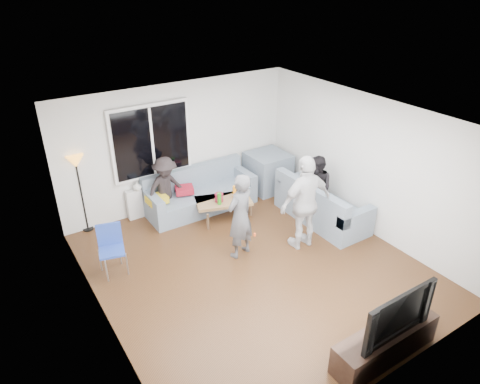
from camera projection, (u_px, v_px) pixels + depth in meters
floor at (254, 267)px, 7.46m from camera, size 5.00×5.50×0.04m
ceiling at (257, 119)px, 6.24m from camera, size 5.00×5.50×0.04m
wall_back at (178, 146)px, 8.91m from camera, size 5.00×0.04×2.60m
wall_front at (399, 301)px, 4.79m from camera, size 5.00×0.04×2.60m
wall_left at (96, 251)px, 5.63m from camera, size 0.04×5.50×2.60m
wall_right at (367, 165)px, 8.07m from camera, size 0.04×5.50×2.60m
window_frame at (151, 141)px, 8.44m from camera, size 1.62×0.06×1.47m
window_glass at (152, 142)px, 8.41m from camera, size 1.50×0.02×1.35m
window_mullion at (152, 142)px, 8.41m from camera, size 0.05×0.03×1.35m
radiator at (158, 198)px, 8.99m from camera, size 1.30×0.12×0.62m
potted_plant at (170, 173)px, 8.89m from camera, size 0.22×0.19×0.37m
vase at (137, 186)px, 8.58m from camera, size 0.18×0.18×0.18m
sofa_back_section at (201, 190)px, 9.04m from camera, size 2.30×0.85×0.85m
sofa_right_section at (322, 201)px, 8.64m from camera, size 2.00×0.85×0.85m
sofa_corner at (268, 171)px, 9.88m from camera, size 0.85×0.85×0.85m
cushion_yellow at (157, 199)px, 8.52m from camera, size 0.39×0.34×0.14m
cushion_red at (184, 190)px, 8.88m from camera, size 0.44×0.40×0.13m
coffee_table at (223, 208)px, 8.83m from camera, size 1.23×0.91×0.40m
pitcher at (219, 197)px, 8.65m from camera, size 0.17×0.17×0.17m
side_chair at (112, 251)px, 7.11m from camera, size 0.49×0.49×0.86m
floor_lamp at (82, 194)px, 8.14m from camera, size 0.32×0.32×1.56m
player_left at (240, 216)px, 7.42m from camera, size 0.65×0.51×1.56m
player_right at (305, 203)px, 7.63m from camera, size 1.05×0.47×1.77m
spectator_right at (317, 187)px, 8.67m from camera, size 0.52×0.65×1.30m
spectator_back at (166, 189)px, 8.59m from camera, size 0.92×0.62×1.32m
tv_console at (385, 343)px, 5.66m from camera, size 1.60×0.40×0.44m
television at (392, 311)px, 5.40m from camera, size 1.18×0.16×0.68m
bottle_e at (237, 188)px, 8.96m from camera, size 0.07×0.07×0.22m
bottle_d at (234, 192)px, 8.75m from camera, size 0.07×0.07×0.26m
bottle_b at (219, 199)px, 8.52m from camera, size 0.08×0.08×0.24m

